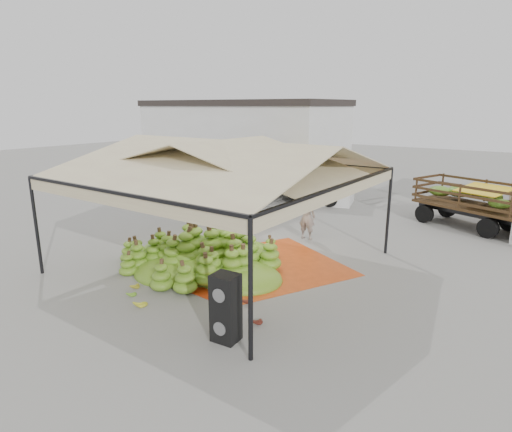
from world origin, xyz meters
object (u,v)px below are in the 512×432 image
Objects in this scene: banana_heap at (207,247)px; truck_left at (300,177)px; truck_right at (496,203)px; vendor at (307,216)px; speaker_stack at (226,308)px.

truck_left reaches higher than banana_heap.
truck_left is 9.49m from truck_right.
vendor is (1.17, 4.42, 0.26)m from banana_heap.
truck_right is at bearing 68.85° from speaker_stack.
speaker_stack is 0.24× the size of truck_left.
vendor is at bearing 100.71° from speaker_stack.
speaker_stack is 7.86m from vendor.
truck_left reaches higher than vendor.
speaker_stack is 13.18m from truck_right.
speaker_stack is 0.84× the size of vendor.
speaker_stack is at bearing 102.94° from vendor.
vendor is 0.30× the size of truck_right.
vendor is at bearing -74.07° from truck_left.
speaker_stack is at bearing -82.66° from truck_left.
truck_right is (6.93, 9.55, 0.58)m from banana_heap.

